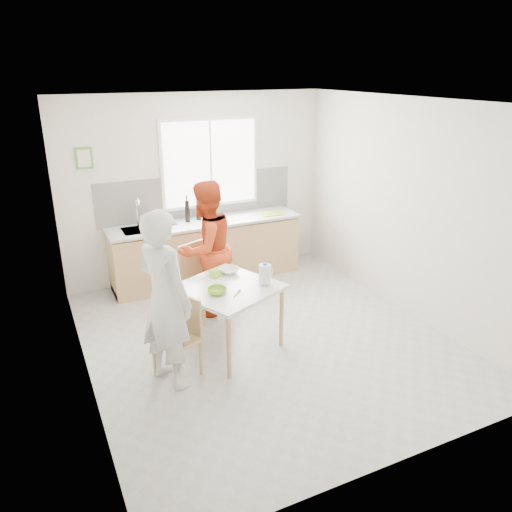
{
  "coord_description": "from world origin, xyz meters",
  "views": [
    {
      "loc": [
        -2.32,
        -4.65,
        3.03
      ],
      "look_at": [
        -0.02,
        0.2,
        0.98
      ],
      "focal_mm": 35.0,
      "sensor_mm": 36.0,
      "label": 1
    }
  ],
  "objects_px": {
    "bowl_white": "(229,271)",
    "milk_jug": "(265,274)",
    "person_white": "(165,300)",
    "dining_table": "(227,293)",
    "wine_bottle_b": "(198,210)",
    "chair_far": "(199,277)",
    "person_red": "(206,249)",
    "chair_left": "(181,333)",
    "wine_bottle_a": "(187,211)",
    "bowl_green": "(217,291)"
  },
  "relations": [
    {
      "from": "person_white",
      "to": "milk_jug",
      "type": "relative_size",
      "value": 7.71
    },
    {
      "from": "person_red",
      "to": "bowl_white",
      "type": "bearing_deg",
      "value": 72.68
    },
    {
      "from": "chair_far",
      "to": "wine_bottle_b",
      "type": "xyz_separation_m",
      "value": [
        0.41,
        1.15,
        0.54
      ]
    },
    {
      "from": "chair_left",
      "to": "person_white",
      "type": "relative_size",
      "value": 0.47
    },
    {
      "from": "chair_far",
      "to": "person_white",
      "type": "xyz_separation_m",
      "value": [
        -0.77,
        -1.24,
        0.38
      ]
    },
    {
      "from": "chair_far",
      "to": "wine_bottle_b",
      "type": "relative_size",
      "value": 3.2
    },
    {
      "from": "wine_bottle_b",
      "to": "bowl_green",
      "type": "bearing_deg",
      "value": -104.46
    },
    {
      "from": "person_white",
      "to": "wine_bottle_b",
      "type": "bearing_deg",
      "value": -50.19
    },
    {
      "from": "person_red",
      "to": "wine_bottle_a",
      "type": "xyz_separation_m",
      "value": [
        0.11,
        1.07,
        0.21
      ]
    },
    {
      "from": "dining_table",
      "to": "chair_far",
      "type": "xyz_separation_m",
      "value": [
        -0.01,
        0.89,
        -0.15
      ]
    },
    {
      "from": "bowl_white",
      "to": "milk_jug",
      "type": "xyz_separation_m",
      "value": [
        0.24,
        -0.48,
        0.1
      ]
    },
    {
      "from": "person_white",
      "to": "bowl_white",
      "type": "relative_size",
      "value": 7.75
    },
    {
      "from": "dining_table",
      "to": "person_red",
      "type": "bearing_deg",
      "value": 83.66
    },
    {
      "from": "person_red",
      "to": "person_white",
      "type": "bearing_deg",
      "value": 31.52
    },
    {
      "from": "chair_far",
      "to": "person_red",
      "type": "bearing_deg",
      "value": -2.19
    },
    {
      "from": "chair_left",
      "to": "person_red",
      "type": "height_order",
      "value": "person_red"
    },
    {
      "from": "person_red",
      "to": "chair_left",
      "type": "bearing_deg",
      "value": 35.13
    },
    {
      "from": "dining_table",
      "to": "wine_bottle_a",
      "type": "distance_m",
      "value": 2.06
    },
    {
      "from": "chair_left",
      "to": "bowl_green",
      "type": "distance_m",
      "value": 0.58
    },
    {
      "from": "bowl_green",
      "to": "wine_bottle_a",
      "type": "distance_m",
      "value": 2.19
    },
    {
      "from": "chair_left",
      "to": "person_white",
      "type": "height_order",
      "value": "person_white"
    },
    {
      "from": "bowl_white",
      "to": "wine_bottle_b",
      "type": "xyz_separation_m",
      "value": [
        0.22,
        1.69,
        0.28
      ]
    },
    {
      "from": "chair_left",
      "to": "wine_bottle_a",
      "type": "height_order",
      "value": "wine_bottle_a"
    },
    {
      "from": "chair_far",
      "to": "bowl_white",
      "type": "distance_m",
      "value": 0.63
    },
    {
      "from": "person_white",
      "to": "person_red",
      "type": "xyz_separation_m",
      "value": [
        0.89,
        1.29,
        -0.04
      ]
    },
    {
      "from": "bowl_white",
      "to": "wine_bottle_b",
      "type": "bearing_deg",
      "value": 82.47
    },
    {
      "from": "person_white",
      "to": "wine_bottle_b",
      "type": "xyz_separation_m",
      "value": [
        1.18,
        2.39,
        0.16
      ]
    },
    {
      "from": "person_red",
      "to": "bowl_green",
      "type": "relative_size",
      "value": 8.42
    },
    {
      "from": "milk_jug",
      "to": "person_white",
      "type": "bearing_deg",
      "value": 166.58
    },
    {
      "from": "wine_bottle_b",
      "to": "chair_far",
      "type": "bearing_deg",
      "value": -109.66
    },
    {
      "from": "person_red",
      "to": "milk_jug",
      "type": "relative_size",
      "value": 7.36
    },
    {
      "from": "bowl_white",
      "to": "dining_table",
      "type": "bearing_deg",
      "value": -116.28
    },
    {
      "from": "chair_far",
      "to": "wine_bottle_b",
      "type": "bearing_deg",
      "value": 46.42
    },
    {
      "from": "dining_table",
      "to": "chair_left",
      "type": "distance_m",
      "value": 0.72
    },
    {
      "from": "bowl_green",
      "to": "bowl_white",
      "type": "bearing_deg",
      "value": 54.88
    },
    {
      "from": "bowl_white",
      "to": "bowl_green",
      "type": "bearing_deg",
      "value": -125.12
    },
    {
      "from": "wine_bottle_b",
      "to": "wine_bottle_a",
      "type": "bearing_deg",
      "value": -170.66
    },
    {
      "from": "milk_jug",
      "to": "wine_bottle_a",
      "type": "xyz_separation_m",
      "value": [
        -0.19,
        2.14,
        0.19
      ]
    },
    {
      "from": "dining_table",
      "to": "bowl_green",
      "type": "relative_size",
      "value": 6.29
    },
    {
      "from": "chair_left",
      "to": "milk_jug",
      "type": "bearing_deg",
      "value": 74.41
    },
    {
      "from": "milk_jug",
      "to": "wine_bottle_b",
      "type": "relative_size",
      "value": 0.79
    },
    {
      "from": "person_red",
      "to": "wine_bottle_b",
      "type": "bearing_deg",
      "value": -128.77
    },
    {
      "from": "chair_far",
      "to": "bowl_white",
      "type": "relative_size",
      "value": 4.08
    },
    {
      "from": "dining_table",
      "to": "wine_bottle_b",
      "type": "bearing_deg",
      "value": 79.01
    },
    {
      "from": "wine_bottle_a",
      "to": "person_red",
      "type": "bearing_deg",
      "value": -96.1
    },
    {
      "from": "dining_table",
      "to": "chair_far",
      "type": "relative_size",
      "value": 1.36
    },
    {
      "from": "bowl_white",
      "to": "person_red",
      "type": "bearing_deg",
      "value": 96.6
    },
    {
      "from": "person_red",
      "to": "wine_bottle_b",
      "type": "xyz_separation_m",
      "value": [
        0.29,
        1.1,
        0.2
      ]
    },
    {
      "from": "chair_far",
      "to": "bowl_green",
      "type": "relative_size",
      "value": 4.64
    },
    {
      "from": "bowl_green",
      "to": "milk_jug",
      "type": "height_order",
      "value": "milk_jug"
    }
  ]
}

